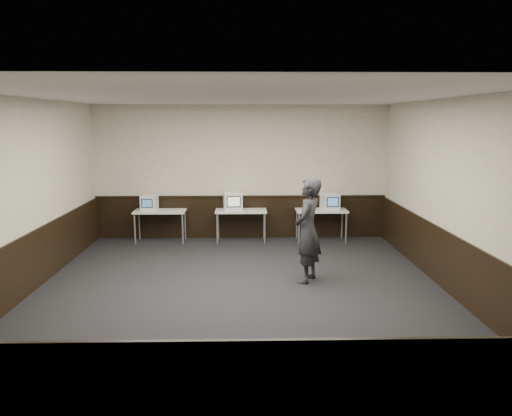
% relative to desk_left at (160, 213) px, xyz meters
% --- Properties ---
extents(floor, '(8.00, 8.00, 0.00)m').
position_rel_desk_left_xyz_m(floor, '(1.90, -3.60, -0.68)').
color(floor, black).
rests_on(floor, ground).
extents(ceiling, '(8.00, 8.00, 0.00)m').
position_rel_desk_left_xyz_m(ceiling, '(1.90, -3.60, 2.52)').
color(ceiling, white).
rests_on(ceiling, back_wall).
extents(back_wall, '(7.00, 0.00, 7.00)m').
position_rel_desk_left_xyz_m(back_wall, '(1.90, 0.40, 0.92)').
color(back_wall, beige).
rests_on(back_wall, ground).
extents(front_wall, '(7.00, 0.00, 7.00)m').
position_rel_desk_left_xyz_m(front_wall, '(1.90, -7.60, 0.92)').
color(front_wall, beige).
rests_on(front_wall, ground).
extents(left_wall, '(0.00, 8.00, 8.00)m').
position_rel_desk_left_xyz_m(left_wall, '(-1.60, -3.60, 0.92)').
color(left_wall, beige).
rests_on(left_wall, ground).
extents(right_wall, '(0.00, 8.00, 8.00)m').
position_rel_desk_left_xyz_m(right_wall, '(5.40, -3.60, 0.92)').
color(right_wall, beige).
rests_on(right_wall, ground).
extents(wainscot_back, '(6.98, 0.04, 1.00)m').
position_rel_desk_left_xyz_m(wainscot_back, '(1.90, 0.38, -0.18)').
color(wainscot_back, black).
rests_on(wainscot_back, back_wall).
extents(wainscot_front, '(6.98, 0.04, 1.00)m').
position_rel_desk_left_xyz_m(wainscot_front, '(1.90, -7.58, -0.18)').
color(wainscot_front, black).
rests_on(wainscot_front, front_wall).
extents(wainscot_left, '(0.04, 7.98, 1.00)m').
position_rel_desk_left_xyz_m(wainscot_left, '(-1.58, -3.60, -0.18)').
color(wainscot_left, black).
rests_on(wainscot_left, left_wall).
extents(wainscot_right, '(0.04, 7.98, 1.00)m').
position_rel_desk_left_xyz_m(wainscot_right, '(5.38, -3.60, -0.18)').
color(wainscot_right, black).
rests_on(wainscot_right, right_wall).
extents(wainscot_rail, '(6.98, 0.06, 0.04)m').
position_rel_desk_left_xyz_m(wainscot_rail, '(1.90, 0.36, 0.34)').
color(wainscot_rail, black).
rests_on(wainscot_rail, wainscot_back).
extents(desk_left, '(1.20, 0.60, 0.75)m').
position_rel_desk_left_xyz_m(desk_left, '(0.00, 0.00, 0.00)').
color(desk_left, silver).
rests_on(desk_left, ground).
extents(desk_center, '(1.20, 0.60, 0.75)m').
position_rel_desk_left_xyz_m(desk_center, '(1.90, 0.00, 0.00)').
color(desk_center, silver).
rests_on(desk_center, ground).
extents(desk_right, '(1.20, 0.60, 0.75)m').
position_rel_desk_left_xyz_m(desk_right, '(3.80, 0.00, 0.00)').
color(desk_right, silver).
rests_on(desk_right, ground).
extents(emac_left, '(0.39, 0.41, 0.35)m').
position_rel_desk_left_xyz_m(emac_left, '(-0.25, 0.03, 0.25)').
color(emac_left, white).
rests_on(emac_left, desk_left).
extents(emac_center, '(0.48, 0.50, 0.43)m').
position_rel_desk_left_xyz_m(emac_center, '(1.71, 0.01, 0.28)').
color(emac_center, white).
rests_on(emac_center, desk_center).
extents(emac_right, '(0.44, 0.46, 0.38)m').
position_rel_desk_left_xyz_m(emac_right, '(4.00, 0.03, 0.26)').
color(emac_right, white).
rests_on(emac_right, desk_right).
extents(person, '(0.69, 0.80, 1.86)m').
position_rel_desk_left_xyz_m(person, '(3.09, -3.02, 0.25)').
color(person, '#242529').
rests_on(person, ground).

